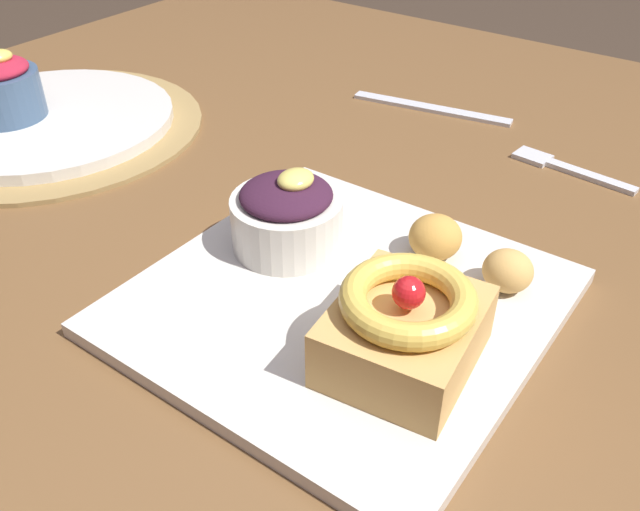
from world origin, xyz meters
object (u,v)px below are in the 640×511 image
at_px(back_ramekin, 0,89).
at_px(front_plate, 342,302).
at_px(back_plate, 47,120).
at_px(fritter_middle, 508,271).
at_px(fork, 564,167).
at_px(berry_ramekin, 287,215).
at_px(fritter_front, 435,237).
at_px(knife, 431,108).
at_px(cake_slice, 405,327).

bearing_deg(back_ramekin, front_plate, -94.38).
bearing_deg(back_plate, fritter_middle, -88.18).
height_order(fritter_middle, fork, fritter_middle).
distance_m(berry_ramekin, back_plate, 0.37).
height_order(fritter_front, knife, fritter_front).
bearing_deg(knife, fork, 154.09).
height_order(fritter_middle, knife, fritter_middle).
bearing_deg(berry_ramekin, knife, 7.93).
bearing_deg(fork, back_plate, 32.12).
relative_size(fritter_front, fritter_middle, 1.13).
distance_m(front_plate, fritter_front, 0.09).
xyz_separation_m(back_ramekin, fork, (0.27, -0.53, -0.05)).
xyz_separation_m(berry_ramekin, back_plate, (0.03, 0.37, -0.03)).
xyz_separation_m(cake_slice, fritter_middle, (0.11, -0.02, -0.01)).
xyz_separation_m(cake_slice, fritter_front, (0.12, 0.04, -0.01)).
bearing_deg(berry_ramekin, fritter_middle, -73.00).
height_order(fritter_front, back_ramekin, back_ramekin).
xyz_separation_m(fritter_front, back_plate, (-0.02, 0.47, -0.02)).
xyz_separation_m(cake_slice, knife, (0.39, 0.19, -0.04)).
height_order(fritter_middle, back_ramekin, back_ramekin).
xyz_separation_m(fork, knife, (0.05, 0.18, -0.00)).
height_order(front_plate, cake_slice, cake_slice).
bearing_deg(fritter_middle, fork, 8.56).
bearing_deg(fritter_front, cake_slice, -161.14).
bearing_deg(berry_ramekin, fritter_front, -61.32).
height_order(back_plate, fork, back_plate).
height_order(front_plate, knife, front_plate).
bearing_deg(fritter_middle, back_plate, 91.82).
relative_size(front_plate, back_ramekin, 3.35).
distance_m(cake_slice, back_ramekin, 0.54).
xyz_separation_m(back_plate, back_ramekin, (-0.03, 0.03, 0.04)).
bearing_deg(fritter_front, back_ramekin, 95.61).
bearing_deg(knife, cake_slice, 105.78).
bearing_deg(back_plate, cake_slice, -100.52).
bearing_deg(berry_ramekin, back_ramekin, 88.94).
height_order(back_plate, back_ramekin, back_ramekin).
bearing_deg(fritter_middle, back_ramekin, 94.42).
distance_m(back_plate, fork, 0.56).
height_order(cake_slice, back_plate, cake_slice).
bearing_deg(fork, fritter_middle, 104.47).
bearing_deg(knife, fritter_front, 108.54).
relative_size(cake_slice, back_plate, 0.41).
xyz_separation_m(berry_ramekin, fork, (0.28, -0.13, -0.04)).
relative_size(berry_ramekin, fritter_front, 2.12).
bearing_deg(cake_slice, back_ramekin, 82.79).
bearing_deg(fork, knife, -9.96).
relative_size(back_ramekin, fork, 0.67).
bearing_deg(front_plate, fritter_front, -19.50).
xyz_separation_m(back_ramekin, knife, (0.32, -0.35, -0.05)).
relative_size(fritter_front, knife, 0.22).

